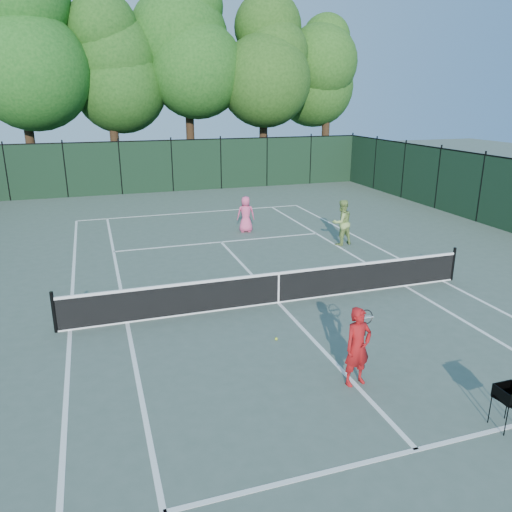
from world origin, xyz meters
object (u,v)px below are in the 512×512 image
object	(u,v)px
player_pink	(246,214)
player_green	(342,222)
ball_hopper	(510,394)
loose_ball_midcourt	(276,339)
coach	(358,347)

from	to	relation	value
player_pink	player_green	xyz separation A→B (m)	(2.94, -2.97, 0.11)
ball_hopper	loose_ball_midcourt	distance (m)	5.08
coach	ball_hopper	world-z (taller)	coach
player_green	loose_ball_midcourt	size ratio (longest dim) A/B	25.81
player_green	ball_hopper	distance (m)	11.28
loose_ball_midcourt	ball_hopper	bearing A→B (deg)	-58.26
coach	loose_ball_midcourt	size ratio (longest dim) A/B	23.97
player_pink	loose_ball_midcourt	xyz separation A→B (m)	(-2.23, -9.68, -0.73)
coach	player_green	distance (m)	9.92
coach	player_green	bearing A→B (deg)	56.19
player_green	loose_ball_midcourt	distance (m)	8.51
ball_hopper	player_pink	bearing A→B (deg)	82.26
ball_hopper	loose_ball_midcourt	xyz separation A→B (m)	(-2.65, 4.28, -0.63)
ball_hopper	loose_ball_midcourt	world-z (taller)	ball_hopper
coach	player_pink	world-z (taller)	coach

